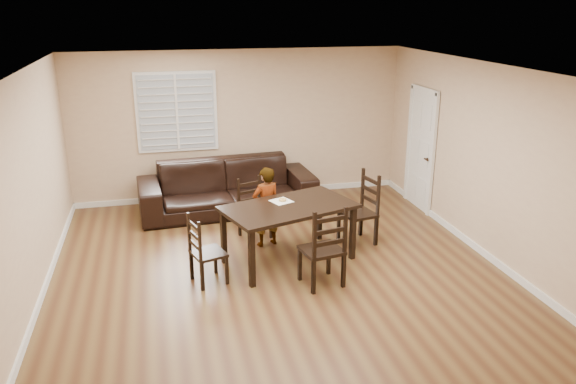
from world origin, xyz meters
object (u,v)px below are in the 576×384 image
at_px(donut, 283,199).
at_px(sofa, 227,187).
at_px(dining_table, 289,211).
at_px(chair_left, 200,254).
at_px(chair_right, 365,210).
at_px(chair_far, 327,252).
at_px(child, 266,207).
at_px(chair_near, 251,209).

height_order(donut, sofa, sofa).
height_order(dining_table, sofa, sofa).
distance_m(chair_left, chair_right, 2.67).
xyz_separation_m(dining_table, sofa, (-0.57, 2.19, -0.30)).
xyz_separation_m(chair_far, donut, (-0.32, 1.09, 0.35)).
xyz_separation_m(chair_right, sofa, (-1.85, 1.79, -0.06)).
bearing_deg(chair_left, child, -63.47).
xyz_separation_m(chair_near, chair_right, (1.63, -0.65, 0.07)).
distance_m(chair_near, child, 0.50).
height_order(chair_left, chair_right, chair_right).
xyz_separation_m(dining_table, chair_near, (-0.34, 1.05, -0.32)).
relative_size(chair_far, chair_right, 1.01).
bearing_deg(sofa, dining_table, -78.92).
relative_size(chair_right, donut, 9.86).
distance_m(chair_near, sofa, 1.16).
bearing_deg(dining_table, child, 90.00).
relative_size(donut, sofa, 0.04).
height_order(chair_far, donut, chair_far).
height_order(dining_table, chair_right, chair_right).
distance_m(chair_right, donut, 1.39).
xyz_separation_m(donut, sofa, (-0.53, 2.00, -0.42)).
distance_m(child, sofa, 1.64).
distance_m(chair_near, chair_far, 2.04).
bearing_deg(chair_far, child, -83.37).
bearing_deg(chair_near, chair_right, -40.70).
xyz_separation_m(chair_left, donut, (1.22, 0.61, 0.43)).
bearing_deg(chair_far, chair_near, -83.18).
relative_size(chair_far, child, 0.90).
height_order(chair_far, sofa, chair_far).
distance_m(dining_table, child, 0.65).
bearing_deg(sofa, chair_near, -82.39).
height_order(dining_table, donut, donut).
bearing_deg(chair_far, chair_left, -28.39).
relative_size(chair_left, chair_right, 0.86).
height_order(chair_near, child, child).
relative_size(chair_near, chair_far, 0.85).
distance_m(chair_far, chair_right, 1.64).
relative_size(chair_far, sofa, 0.37).
xyz_separation_m(dining_table, chair_left, (-1.26, -0.41, -0.32)).
bearing_deg(chair_right, child, -109.60).
distance_m(chair_far, donut, 1.19).
relative_size(chair_right, sofa, 0.36).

